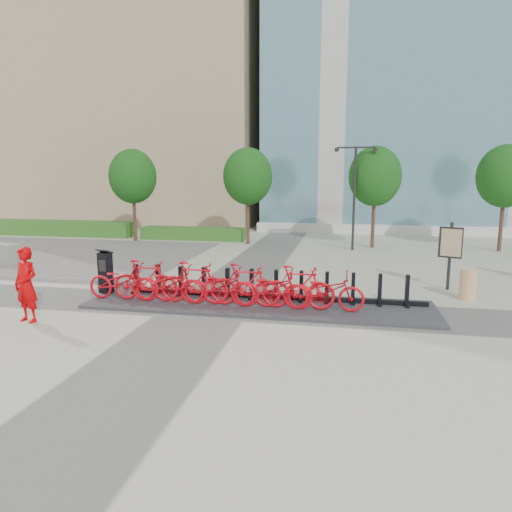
% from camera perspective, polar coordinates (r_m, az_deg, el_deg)
% --- Properties ---
extents(ground, '(120.00, 120.00, 0.00)m').
position_cam_1_polar(ground, '(12.81, -5.72, -6.27)').
color(ground, '#B8B8A4').
extents(tan_building, '(26.00, 16.00, 30.00)m').
position_cam_1_polar(tan_building, '(44.08, -17.36, 24.43)').
color(tan_building, tan).
rests_on(tan_building, ground).
extents(glass_building, '(32.00, 16.00, 24.00)m').
position_cam_1_polar(glass_building, '(40.09, 27.80, 20.89)').
color(glass_building, '#628F9F').
rests_on(glass_building, ground).
extents(gravel_patch, '(14.00, 14.00, 0.00)m').
position_cam_1_polar(gravel_patch, '(23.45, -24.54, 0.23)').
color(gravel_patch, '#504D49').
rests_on(gravel_patch, ground).
extents(hedge_a, '(10.00, 1.40, 0.90)m').
position_cam_1_polar(hedge_a, '(30.95, -23.69, 3.23)').
color(hedge_a, '#2C612D').
rests_on(hedge_a, ground).
extents(hedge_b, '(6.00, 1.20, 0.70)m').
position_cam_1_polar(hedge_b, '(26.60, -7.87, 2.81)').
color(hedge_b, '#2C612D').
rests_on(hedge_b, ground).
extents(tree_0, '(2.60, 2.60, 5.10)m').
position_cam_1_polar(tree_0, '(26.45, -15.14, 9.56)').
color(tree_0, '#4F3523').
rests_on(tree_0, ground).
extents(tree_1, '(2.60, 2.60, 5.10)m').
position_cam_1_polar(tree_1, '(24.31, -1.04, 9.91)').
color(tree_1, '#4F3523').
rests_on(tree_1, ground).
extents(tree_2, '(2.60, 2.60, 5.10)m').
position_cam_1_polar(tree_2, '(23.82, 14.66, 9.60)').
color(tree_2, '#4F3523').
rests_on(tree_2, ground).
extents(tree_3, '(2.60, 2.60, 5.10)m').
position_cam_1_polar(tree_3, '(24.90, 28.73, 8.72)').
color(tree_3, '#4F3523').
rests_on(tree_3, ground).
extents(streetlamp, '(2.00, 0.20, 5.00)m').
position_cam_1_polar(streetlamp, '(22.78, 12.22, 8.55)').
color(streetlamp, black).
rests_on(streetlamp, ground).
extents(dock_pad, '(9.60, 2.40, 0.08)m').
position_cam_1_polar(dock_pad, '(12.78, 0.29, -6.08)').
color(dock_pad, '#3A3A3F').
rests_on(dock_pad, ground).
extents(dock_rail_posts, '(8.02, 0.50, 0.85)m').
position_cam_1_polar(dock_rail_posts, '(13.10, 0.94, -3.58)').
color(dock_rail_posts, black).
rests_on(dock_rail_posts, dock_pad).
extents(bike_0, '(2.01, 0.70, 1.05)m').
position_cam_1_polar(bike_0, '(13.58, -16.41, -3.06)').
color(bike_0, red).
rests_on(bike_0, dock_pad).
extents(bike_1, '(1.95, 0.55, 1.17)m').
position_cam_1_polar(bike_1, '(13.25, -13.65, -2.99)').
color(bike_1, red).
rests_on(bike_1, dock_pad).
extents(bike_2, '(2.01, 0.70, 1.05)m').
position_cam_1_polar(bike_2, '(12.99, -10.75, -3.41)').
color(bike_2, red).
rests_on(bike_2, dock_pad).
extents(bike_3, '(1.95, 0.55, 1.17)m').
position_cam_1_polar(bike_3, '(12.73, -7.74, -3.32)').
color(bike_3, red).
rests_on(bike_3, dock_pad).
extents(bike_4, '(2.01, 0.70, 1.05)m').
position_cam_1_polar(bike_4, '(12.53, -4.61, -3.75)').
color(bike_4, red).
rests_on(bike_4, dock_pad).
extents(bike_5, '(1.95, 0.55, 1.17)m').
position_cam_1_polar(bike_5, '(12.34, -1.39, -3.65)').
color(bike_5, red).
rests_on(bike_5, dock_pad).
extents(bike_6, '(2.01, 0.70, 1.05)m').
position_cam_1_polar(bike_6, '(12.23, 1.92, -4.06)').
color(bike_6, red).
rests_on(bike_6, dock_pad).
extents(bike_7, '(1.95, 0.55, 1.17)m').
position_cam_1_polar(bike_7, '(12.12, 5.29, -3.93)').
color(bike_7, red).
rests_on(bike_7, dock_pad).
extents(bike_8, '(2.01, 0.70, 1.05)m').
position_cam_1_polar(bike_8, '(12.09, 8.69, -4.33)').
color(bike_8, red).
rests_on(bike_8, dock_pad).
extents(kiosk, '(0.46, 0.41, 1.35)m').
position_cam_1_polar(kiosk, '(14.50, -18.30, -1.87)').
color(kiosk, black).
rests_on(kiosk, dock_pad).
extents(worker_red, '(0.77, 0.59, 1.87)m').
position_cam_1_polar(worker_red, '(12.54, -26.79, -3.23)').
color(worker_red, '#CC0004').
rests_on(worker_red, ground).
extents(construction_barrel, '(0.47, 0.47, 0.91)m').
position_cam_1_polar(construction_barrel, '(14.69, 24.96, -3.23)').
color(construction_barrel, orange).
rests_on(construction_barrel, ground).
extents(map_sign, '(0.69, 0.37, 2.16)m').
position_cam_1_polar(map_sign, '(15.57, 23.14, 1.22)').
color(map_sign, black).
rests_on(map_sign, ground).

